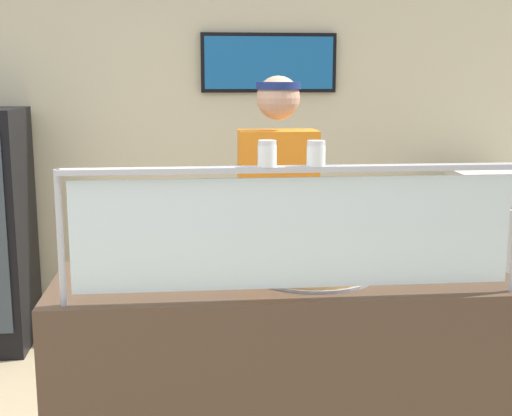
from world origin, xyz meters
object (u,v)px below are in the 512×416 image
at_px(parmesan_shaker, 267,155).
at_px(worker_figure, 278,230).
at_px(pepper_flake_shaker, 316,155).
at_px(pizza_server, 317,267).
at_px(pizza_tray, 313,271).
at_px(pizza_box_stack, 484,187).

xyz_separation_m(parmesan_shaker, worker_figure, (0.16, 0.89, -0.47)).
height_order(pepper_flake_shaker, worker_figure, worker_figure).
bearing_deg(worker_figure, pizza_server, -83.26).
xyz_separation_m(pizza_tray, pizza_server, (0.01, -0.02, 0.02)).
xyz_separation_m(pizza_server, pepper_flake_shaker, (-0.06, -0.27, 0.49)).
height_order(worker_figure, pizza_box_stack, worker_figure).
relative_size(pizza_server, pepper_flake_shaker, 3.08).
bearing_deg(pizza_tray, parmesan_shaker, -128.14).
xyz_separation_m(pizza_tray, pepper_flake_shaker, (-0.05, -0.29, 0.51)).
height_order(parmesan_shaker, pizza_box_stack, parmesan_shaker).
bearing_deg(pizza_server, pizza_tray, 132.95).
bearing_deg(pizza_box_stack, parmesan_shaker, -130.10).
distance_m(pizza_server, parmesan_shaker, 0.61).
distance_m(pizza_tray, worker_figure, 0.61).
xyz_separation_m(parmesan_shaker, pepper_flake_shaker, (0.18, -0.00, -0.00)).
bearing_deg(pizza_server, pizza_box_stack, 66.89).
height_order(parmesan_shaker, worker_figure, worker_figure).
xyz_separation_m(pizza_tray, pizza_box_stack, (1.51, 1.77, 0.05)).
bearing_deg(pizza_box_stack, pepper_flake_shaker, -127.13).
bearing_deg(pepper_flake_shaker, pizza_server, 77.21).
relative_size(pizza_server, pizza_box_stack, 0.62).
xyz_separation_m(worker_figure, pizza_box_stack, (1.58, 1.17, 0.01)).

